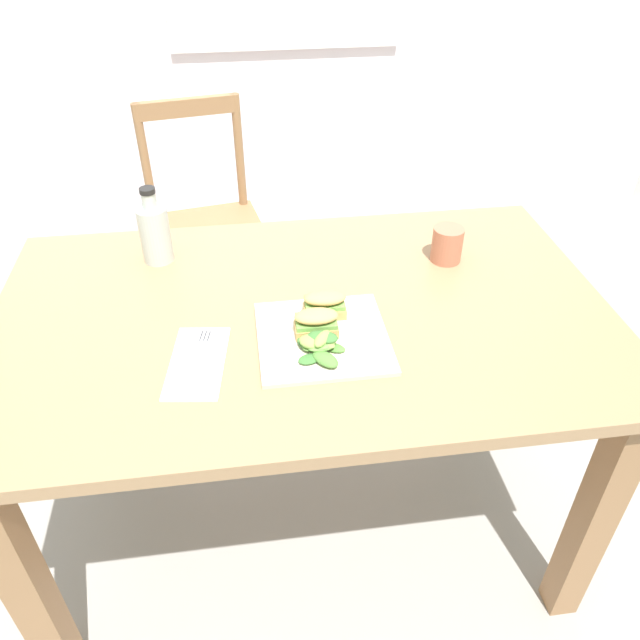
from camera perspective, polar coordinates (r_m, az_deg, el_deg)
name	(u,v)px	position (r m, az deg, el deg)	size (l,w,h in m)	color
ground_plane	(284,494)	(1.93, -3.30, -15.77)	(8.49, 8.49, 0.00)	gray
dining_table	(304,353)	(1.43, -1.46, -3.06)	(1.35, 0.83, 0.74)	#997551
chair_wooden_far	(206,226)	(2.33, -10.48, 8.50)	(0.46, 0.46, 0.87)	#8E6642
plate_lunch	(323,337)	(1.27, 0.25, -1.62)	(0.27, 0.27, 0.01)	beige
sandwich_half_front	(316,322)	(1.25, -0.35, -0.19)	(0.09, 0.06, 0.06)	tan
sandwich_half_back	(325,304)	(1.31, 0.45, 1.53)	(0.09, 0.06, 0.06)	tan
salad_mixed_greens	(319,344)	(1.21, -0.09, -2.26)	(0.11, 0.12, 0.04)	#518438
napkin_folded	(198,362)	(1.24, -11.24, -3.85)	(0.11, 0.22, 0.00)	silver
fork_on_napkin	(199,355)	(1.25, -11.09, -3.21)	(0.05, 0.19, 0.00)	silver
bottle_cold_brew	(155,236)	(1.55, -14.95, 7.53)	(0.07, 0.07, 0.19)	black
cup_extra_side	(447,244)	(1.54, 11.65, 6.85)	(0.07, 0.07, 0.09)	#B2664C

